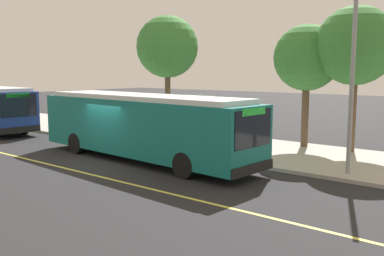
{
  "coord_description": "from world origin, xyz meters",
  "views": [
    {
      "loc": [
        15.01,
        -12.35,
        4.0
      ],
      "look_at": [
        4.04,
        1.05,
        1.69
      ],
      "focal_mm": 40.3,
      "sensor_mm": 36.0,
      "label": 1
    }
  ],
  "objects_px": {
    "transit_bus_main": "(143,124)",
    "waiting_bench": "(193,131)",
    "route_sign_post": "(199,114)",
    "pedestrian_commuter": "(195,127)"
  },
  "relations": [
    {
      "from": "waiting_bench",
      "to": "pedestrian_commuter",
      "type": "bearing_deg",
      "value": -47.83
    },
    {
      "from": "transit_bus_main",
      "to": "waiting_bench",
      "type": "relative_size",
      "value": 7.57
    },
    {
      "from": "transit_bus_main",
      "to": "pedestrian_commuter",
      "type": "distance_m",
      "value": 3.75
    },
    {
      "from": "transit_bus_main",
      "to": "waiting_bench",
      "type": "bearing_deg",
      "value": 104.39
    },
    {
      "from": "transit_bus_main",
      "to": "route_sign_post",
      "type": "bearing_deg",
      "value": 69.14
    },
    {
      "from": "transit_bus_main",
      "to": "pedestrian_commuter",
      "type": "xyz_separation_m",
      "value": [
        -0.01,
        3.72,
        -0.5
      ]
    },
    {
      "from": "pedestrian_commuter",
      "to": "transit_bus_main",
      "type": "bearing_deg",
      "value": -89.89
    },
    {
      "from": "waiting_bench",
      "to": "transit_bus_main",
      "type": "bearing_deg",
      "value": -75.61
    },
    {
      "from": "route_sign_post",
      "to": "pedestrian_commuter",
      "type": "bearing_deg",
      "value": 136.3
    },
    {
      "from": "transit_bus_main",
      "to": "route_sign_post",
      "type": "height_order",
      "value": "same"
    }
  ]
}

